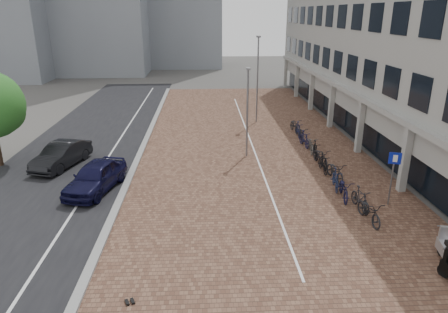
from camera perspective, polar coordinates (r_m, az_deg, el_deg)
ground at (r=16.45m, az=1.10°, el=-11.39°), size 140.00×140.00×0.00m
plaza_brick at (r=27.56m, az=3.51°, el=1.76°), size 14.50×42.00×0.04m
street_asphalt at (r=28.53m, az=-19.03°, el=1.30°), size 8.00×50.00×0.03m
curb at (r=27.68m, az=-11.26°, el=1.61°), size 0.35×42.00×0.14m
lane_line at (r=28.03m, az=-15.10°, el=1.43°), size 0.12×44.00×0.00m
parking_line at (r=27.58m, az=3.93°, el=1.81°), size 0.10×30.00×0.00m
office_building at (r=33.15m, az=23.25°, el=18.15°), size 8.40×40.00×15.00m
car_navy at (r=21.19m, az=-17.70°, el=-2.74°), size 2.78×4.65×1.48m
car_dark at (r=25.16m, az=-21.99°, el=0.19°), size 2.65×4.51×1.40m
shoes at (r=13.56m, az=-13.19°, el=-19.49°), size 0.44×0.41×0.09m
parking_sign at (r=19.81m, az=22.79°, el=-1.76°), size 0.53×0.19×2.60m
lamp_near at (r=24.49m, az=3.31°, el=6.01°), size 0.12×0.12×5.40m
lamp_far at (r=32.56m, az=4.74°, el=10.61°), size 0.12×0.12×6.74m
bike_row at (r=24.32m, az=13.47°, el=0.02°), size 1.26×15.82×1.05m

